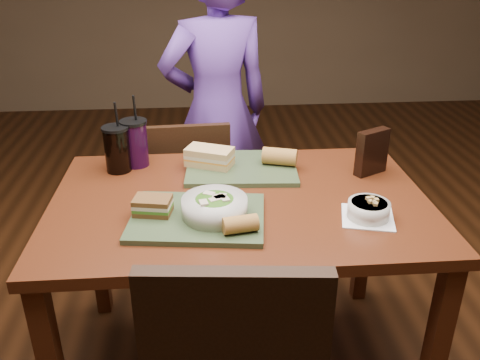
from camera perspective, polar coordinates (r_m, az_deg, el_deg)
name	(u,v)px	position (r m, az deg, el deg)	size (l,w,h in m)	color
ground	(240,360)	(2.21, 0.00, -19.60)	(6.00, 6.00, 0.00)	#381C0B
dining_table	(240,221)	(1.80, 0.00, -4.61)	(1.30, 0.85, 0.75)	#4E220F
chair_far	(192,193)	(2.43, -5.45, -1.49)	(0.38, 0.38, 0.84)	black
diner	(217,112)	(2.57, -2.61, 7.59)	(0.57, 0.37, 1.55)	#5C3593
tray_near	(198,218)	(1.63, -4.77, -4.22)	(0.42, 0.32, 0.02)	#35472A
tray_far	(241,168)	(1.97, 0.15, 1.39)	(0.42, 0.32, 0.02)	#35472A
salad_bowl	(215,206)	(1.60, -2.87, -2.91)	(0.21, 0.21, 0.07)	silver
soup_bowl	(369,209)	(1.68, 14.24, -3.23)	(0.20, 0.20, 0.07)	white
sandwich_near	(153,206)	(1.64, -9.77, -2.84)	(0.13, 0.10, 0.06)	#593819
sandwich_far	(210,157)	(1.96, -3.44, 2.63)	(0.20, 0.16, 0.07)	tan
baguette_near	(240,224)	(1.52, 0.04, -4.98)	(0.05, 0.05, 0.11)	#AD7533
baguette_far	(280,157)	(1.97, 4.48, 2.65)	(0.07, 0.07, 0.13)	#AD7533
cup_cola	(117,149)	(1.99, -13.63, 3.44)	(0.10, 0.10, 0.28)	black
cup_berry	(135,143)	(2.03, -11.71, 4.12)	(0.11, 0.11, 0.29)	black
chip_bag	(372,152)	(1.98, 14.60, 3.05)	(0.13, 0.04, 0.17)	black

